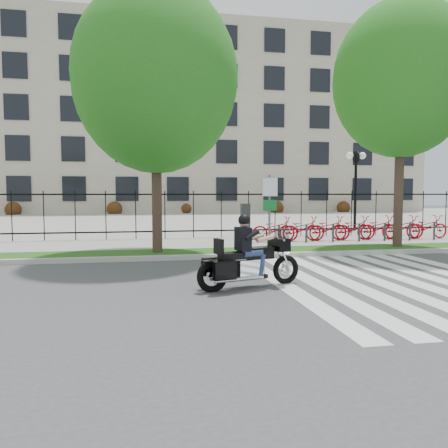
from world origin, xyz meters
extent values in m
plane|color=#3E3E41|center=(0.00, 0.00, 0.00)|extent=(120.00, 120.00, 0.00)
cube|color=#AEACA4|center=(0.00, 4.10, 0.07)|extent=(60.00, 0.20, 0.15)
cube|color=#1F4912|center=(0.00, 4.95, 0.07)|extent=(60.00, 1.50, 0.15)
cube|color=#9A9790|center=(0.00, 7.45, 0.07)|extent=(60.00, 3.50, 0.15)
cube|color=#9A9790|center=(0.00, 25.00, 0.05)|extent=(80.00, 34.00, 0.10)
cube|color=#A9A188|center=(0.00, 45.00, 10.00)|extent=(60.00, 20.00, 20.00)
cylinder|color=black|center=(10.00, 12.00, 2.00)|extent=(0.14, 0.14, 4.00)
cylinder|color=black|center=(10.00, 12.00, 3.90)|extent=(0.06, 0.70, 0.70)
sphere|color=white|center=(9.65, 12.00, 4.00)|extent=(0.36, 0.36, 0.36)
sphere|color=white|center=(10.35, 12.00, 4.00)|extent=(0.36, 0.36, 0.36)
cylinder|color=#33231C|center=(-0.44, 4.95, 2.12)|extent=(0.32, 0.32, 3.94)
ellipsoid|color=#175D15|center=(-0.44, 4.95, 5.64)|extent=(5.17, 5.17, 5.95)
cylinder|color=#33231C|center=(8.05, 4.95, 2.38)|extent=(0.32, 0.32, 4.45)
ellipsoid|color=#175D15|center=(8.05, 4.95, 6.03)|extent=(4.74, 4.74, 5.45)
cube|color=#2D2D33|center=(2.99, 7.20, 0.90)|extent=(0.35, 0.25, 1.50)
imported|color=#A90613|center=(4.19, 7.20, 0.64)|extent=(1.87, 0.65, 0.98)
cylinder|color=#2D2D33|center=(4.19, 6.70, 0.50)|extent=(0.08, 0.08, 0.70)
imported|color=#A90613|center=(5.29, 7.20, 0.64)|extent=(1.87, 0.65, 0.98)
cylinder|color=#2D2D33|center=(5.29, 6.70, 0.50)|extent=(0.08, 0.08, 0.70)
imported|color=#A90613|center=(6.39, 7.20, 0.64)|extent=(1.87, 0.65, 0.98)
cylinder|color=#2D2D33|center=(6.39, 6.70, 0.50)|extent=(0.08, 0.08, 0.70)
imported|color=#A90613|center=(7.49, 7.20, 0.64)|extent=(1.87, 0.65, 0.98)
cylinder|color=#2D2D33|center=(7.49, 6.70, 0.50)|extent=(0.08, 0.08, 0.70)
imported|color=#A90613|center=(8.59, 7.20, 0.64)|extent=(1.87, 0.65, 0.98)
cylinder|color=#2D2D33|center=(8.59, 6.70, 0.50)|extent=(0.08, 0.08, 0.70)
imported|color=#A90613|center=(9.69, 7.20, 0.64)|extent=(1.87, 0.65, 0.98)
cylinder|color=#2D2D33|center=(9.69, 6.70, 0.50)|extent=(0.08, 0.08, 0.70)
imported|color=#A90613|center=(10.79, 7.20, 0.64)|extent=(1.87, 0.65, 0.98)
cylinder|color=#2D2D33|center=(10.79, 6.70, 0.50)|extent=(0.08, 0.08, 0.70)
cylinder|color=#59595B|center=(3.20, 4.60, 1.40)|extent=(0.07, 0.07, 2.50)
cube|color=white|center=(3.20, 4.56, 2.25)|extent=(0.50, 0.03, 0.60)
cube|color=#0C6626|center=(3.20, 4.56, 1.65)|extent=(0.45, 0.03, 0.35)
torus|color=black|center=(2.28, 0.12, 0.32)|extent=(0.67, 0.29, 0.66)
torus|color=black|center=(0.53, -0.36, 0.32)|extent=(0.71, 0.32, 0.70)
cube|color=black|center=(2.09, 0.07, 0.91)|extent=(0.42, 0.58, 0.29)
cube|color=#26262B|center=(2.16, 0.09, 1.13)|extent=(0.26, 0.50, 0.29)
cube|color=silver|center=(1.36, -0.13, 0.43)|extent=(0.64, 0.46, 0.38)
cube|color=black|center=(1.63, -0.06, 0.74)|extent=(0.59, 0.45, 0.25)
cube|color=black|center=(1.03, -0.22, 0.73)|extent=(0.74, 0.51, 0.13)
cube|color=black|center=(0.67, -0.32, 0.94)|extent=(0.18, 0.34, 0.32)
cube|color=black|center=(0.74, -0.60, 0.48)|extent=(0.50, 0.27, 0.38)
cube|color=black|center=(0.59, -0.05, 0.48)|extent=(0.50, 0.27, 0.38)
cube|color=black|center=(1.22, -0.17, 1.07)|extent=(0.32, 0.43, 0.50)
sphere|color=tan|center=(1.25, -0.16, 1.43)|extent=(0.22, 0.22, 0.22)
sphere|color=black|center=(1.25, -0.16, 1.47)|extent=(0.26, 0.26, 0.26)
camera|label=1|loc=(-0.84, -9.20, 2.03)|focal=35.00mm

